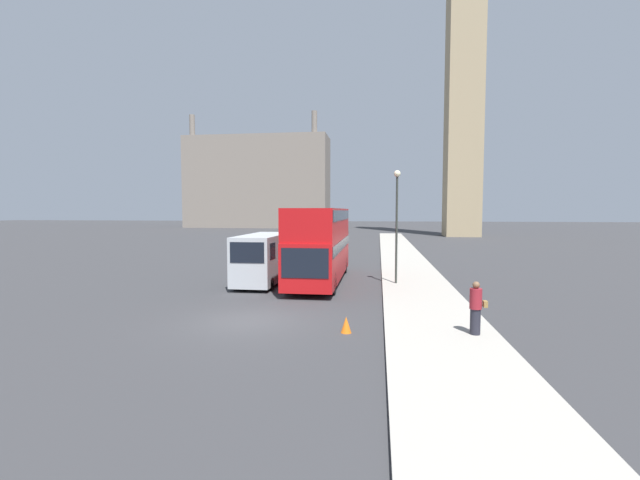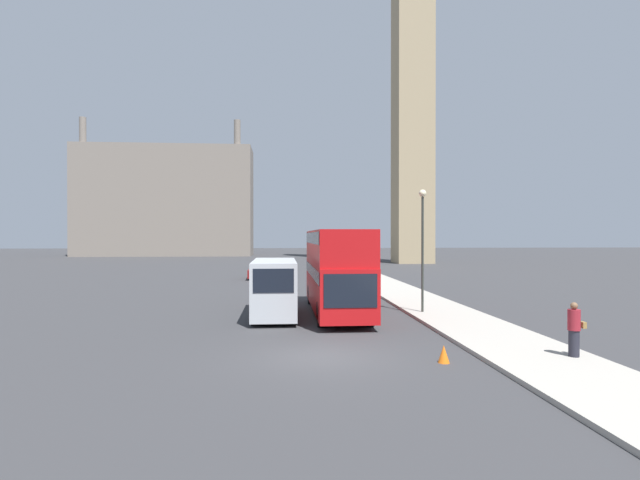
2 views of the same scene
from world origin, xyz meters
name	(u,v)px [view 1 (image 1 of 2)]	position (x,y,z in m)	size (l,w,h in m)	color
ground_plane	(249,320)	(0.00, 0.00, 0.00)	(300.00, 300.00, 0.00)	#333335
sidewalk_strip	(437,325)	(6.83, 0.00, 0.07)	(3.66, 120.00, 0.15)	#9E998E
building_block_distant	(258,182)	(-24.53, 86.95, 10.97)	(34.44, 10.66, 26.71)	slate
red_double_decker_bus	(320,241)	(1.47, 8.99, 2.36)	(2.52, 10.53, 4.22)	#B71114
white_van	(263,258)	(-1.65, 7.97, 1.47)	(2.08, 6.09, 2.76)	#B2B7BC
pedestrian	(476,308)	(7.87, -1.24, 1.00)	(0.54, 0.38, 1.71)	#23232D
street_lamp	(397,210)	(5.74, 8.25, 4.13)	(0.36, 0.36, 6.12)	#2D332D
parked_sedan	(303,242)	(-3.37, 30.35, 0.68)	(1.85, 4.62, 1.49)	maroon
traffic_cone	(346,325)	(3.71, -1.11, 0.28)	(0.36, 0.36, 0.55)	orange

